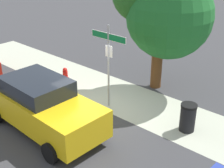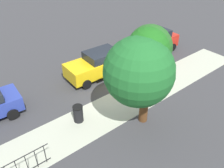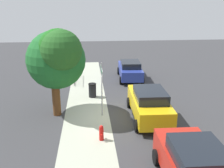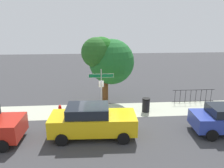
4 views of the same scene
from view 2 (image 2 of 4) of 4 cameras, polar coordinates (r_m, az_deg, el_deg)
ground_plane at (r=15.08m, az=0.64°, el=-1.72°), size 60.00×60.00×0.00m
sidewalk_strip at (r=13.32m, az=-2.47°, el=-7.42°), size 24.00×2.60×0.00m
street_sign at (r=13.56m, az=1.26°, el=4.83°), size 1.60×0.07×3.20m
shade_tree at (r=11.09m, az=7.37°, el=4.83°), size 3.90×3.38×5.07m
car_red at (r=20.02m, az=10.07°, el=10.24°), size 4.25×2.22×1.81m
car_yellow at (r=16.32m, az=-3.16°, el=4.98°), size 4.68×2.18×1.78m
fire_hydrant at (r=16.05m, az=9.22°, el=1.86°), size 0.42×0.22×0.78m
trash_bin at (r=12.74m, az=-8.21°, el=-7.14°), size 0.55×0.55×0.98m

